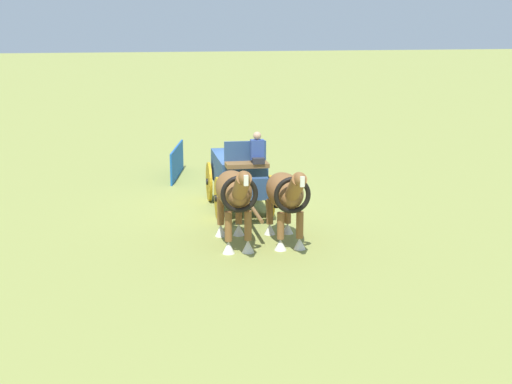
% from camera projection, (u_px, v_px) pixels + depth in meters
% --- Properties ---
extents(ground_plane, '(220.00, 220.00, 0.00)m').
position_uv_depth(ground_plane, '(238.00, 208.00, 22.62)').
color(ground_plane, olive).
extents(show_wagon, '(5.78, 1.75, 2.56)m').
position_uv_depth(show_wagon, '(239.00, 173.00, 22.22)').
color(show_wagon, '#2D4C7A').
rests_on(show_wagon, ground).
extents(draft_horse_near, '(3.08, 0.95, 2.14)m').
position_uv_depth(draft_horse_near, '(286.00, 194.00, 18.82)').
color(draft_horse_near, brown).
rests_on(draft_horse_near, ground).
extents(draft_horse_off, '(3.23, 0.95, 2.23)m').
position_uv_depth(draft_horse_off, '(234.00, 193.00, 18.59)').
color(draft_horse_off, brown).
rests_on(draft_horse_off, ground).
extents(sponsor_banner, '(3.13, 0.78, 1.10)m').
position_uv_depth(sponsor_banner, '(177.00, 162.00, 27.04)').
color(sponsor_banner, '#1959B2').
rests_on(sponsor_banner, ground).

